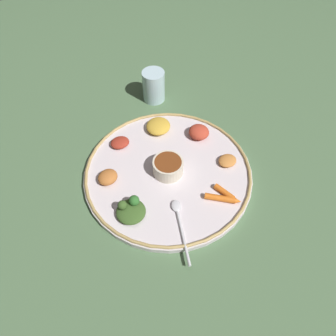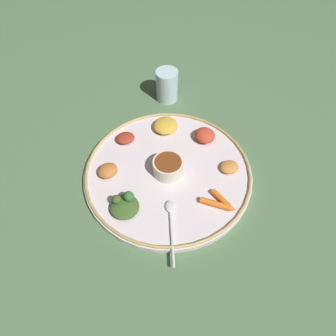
{
  "view_description": "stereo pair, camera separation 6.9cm",
  "coord_description": "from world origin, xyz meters",
  "px_view_note": "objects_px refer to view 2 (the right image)",
  "views": [
    {
      "loc": [
        0.2,
        0.47,
        0.7
      ],
      "look_at": [
        0.0,
        0.0,
        0.03
      ],
      "focal_mm": 34.73,
      "sensor_mm": 36.0,
      "label": 1
    },
    {
      "loc": [
        0.14,
        0.5,
        0.7
      ],
      "look_at": [
        0.0,
        0.0,
        0.03
      ],
      "focal_mm": 34.73,
      "sensor_mm": 36.0,
      "label": 2
    }
  ],
  "objects_px": {
    "center_bowl": "(168,166)",
    "spoon": "(171,221)",
    "carrot_near_spoon": "(218,205)",
    "carrot_outer": "(222,200)",
    "greens_pile": "(124,205)",
    "drinking_glass": "(167,87)"
  },
  "relations": [
    {
      "from": "spoon",
      "to": "carrot_outer",
      "type": "distance_m",
      "value": 0.14
    },
    {
      "from": "carrot_near_spoon",
      "to": "greens_pile",
      "type": "bearing_deg",
      "value": -14.09
    },
    {
      "from": "spoon",
      "to": "carrot_outer",
      "type": "height_order",
      "value": "carrot_outer"
    },
    {
      "from": "carrot_near_spoon",
      "to": "carrot_outer",
      "type": "height_order",
      "value": "same"
    },
    {
      "from": "carrot_near_spoon",
      "to": "carrot_outer",
      "type": "xyz_separation_m",
      "value": [
        -0.02,
        -0.01,
        -0.0
      ]
    },
    {
      "from": "drinking_glass",
      "to": "carrot_near_spoon",
      "type": "bearing_deg",
      "value": 91.06
    },
    {
      "from": "carrot_outer",
      "to": "drinking_glass",
      "type": "relative_size",
      "value": 0.7
    },
    {
      "from": "carrot_outer",
      "to": "carrot_near_spoon",
      "type": "bearing_deg",
      "value": 30.73
    },
    {
      "from": "greens_pile",
      "to": "carrot_outer",
      "type": "relative_size",
      "value": 1.06
    },
    {
      "from": "center_bowl",
      "to": "carrot_outer",
      "type": "xyz_separation_m",
      "value": [
        -0.1,
        0.13,
        -0.01
      ]
    },
    {
      "from": "carrot_near_spoon",
      "to": "center_bowl",
      "type": "bearing_deg",
      "value": -56.84
    },
    {
      "from": "center_bowl",
      "to": "greens_pile",
      "type": "relative_size",
      "value": 1.07
    },
    {
      "from": "drinking_glass",
      "to": "greens_pile",
      "type": "bearing_deg",
      "value": 61.12
    },
    {
      "from": "carrot_outer",
      "to": "greens_pile",
      "type": "bearing_deg",
      "value": -10.96
    },
    {
      "from": "carrot_near_spoon",
      "to": "carrot_outer",
      "type": "distance_m",
      "value": 0.02
    },
    {
      "from": "center_bowl",
      "to": "spoon",
      "type": "relative_size",
      "value": 0.48
    },
    {
      "from": "spoon",
      "to": "greens_pile",
      "type": "bearing_deg",
      "value": -34.17
    },
    {
      "from": "center_bowl",
      "to": "carrot_outer",
      "type": "bearing_deg",
      "value": 129.68
    },
    {
      "from": "spoon",
      "to": "carrot_near_spoon",
      "type": "relative_size",
      "value": 2.04
    },
    {
      "from": "center_bowl",
      "to": "drinking_glass",
      "type": "relative_size",
      "value": 0.8
    },
    {
      "from": "center_bowl",
      "to": "drinking_glass",
      "type": "height_order",
      "value": "drinking_glass"
    },
    {
      "from": "greens_pile",
      "to": "carrot_near_spoon",
      "type": "height_order",
      "value": "greens_pile"
    }
  ]
}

